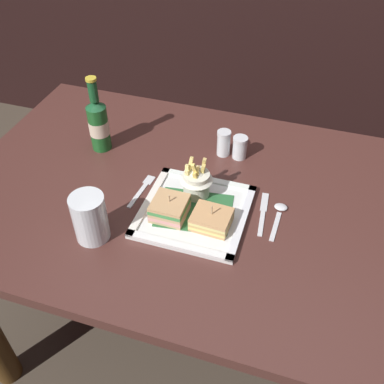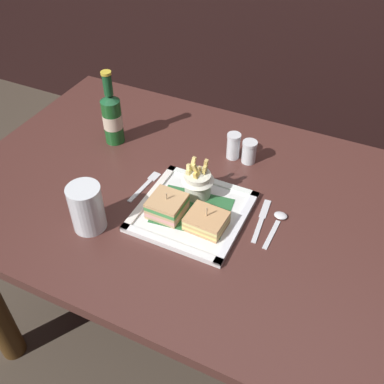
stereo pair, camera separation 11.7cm
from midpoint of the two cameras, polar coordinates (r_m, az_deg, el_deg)
name	(u,v)px [view 2 (the right image)]	position (r m, az deg, el deg)	size (l,w,h in m)	color
ground_plane	(192,332)	(1.82, 1.90, -17.79)	(6.00, 6.00, 0.00)	#44392E
dining_table	(192,229)	(1.33, 2.47, -4.93)	(1.32, 0.88, 0.75)	#4A2822
square_plate	(192,212)	(1.16, 2.93, -2.70)	(0.28, 0.28, 0.02)	white
sandwich_half_left	(167,206)	(1.14, -0.32, -1.97)	(0.09, 0.09, 0.07)	tan
sandwich_half_right	(206,221)	(1.11, 4.91, -3.91)	(0.10, 0.09, 0.07)	tan
fries_cup	(198,180)	(1.17, 3.59, 1.38)	(0.09, 0.09, 0.12)	silver
beer_bottle	(112,117)	(1.38, -7.91, 9.55)	(0.06, 0.06, 0.24)	#1B5824
water_glass	(87,210)	(1.11, -10.52, -2.49)	(0.09, 0.09, 0.13)	silver
fork	(146,185)	(1.25, -3.34, 0.83)	(0.03, 0.14, 0.00)	silver
knife	(262,218)	(1.18, 11.85, -3.51)	(0.03, 0.16, 0.00)	silver
spoon	(278,221)	(1.18, 13.92, -3.76)	(0.04, 0.14, 0.01)	silver
salt_shaker	(233,147)	(1.34, 7.88, 5.65)	(0.04, 0.04, 0.08)	silver
pepper_shaker	(249,153)	(1.33, 9.90, 4.90)	(0.04, 0.04, 0.07)	silver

